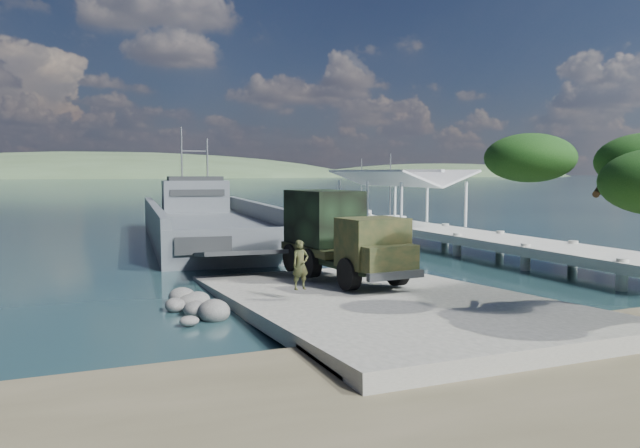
{
  "coord_description": "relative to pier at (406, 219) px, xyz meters",
  "views": [
    {
      "loc": [
        -10.72,
        -21.33,
        5.08
      ],
      "look_at": [
        0.72,
        6.0,
        2.59
      ],
      "focal_mm": 35.0,
      "sensor_mm": 36.0,
      "label": 1
    }
  ],
  "objects": [
    {
      "name": "ground",
      "position": [
        -13.0,
        -18.77,
        -1.6
      ],
      "size": [
        1400.0,
        1400.0,
        0.0
      ],
      "primitive_type": "plane",
      "color": "#19333C",
      "rests_on": "ground"
    },
    {
      "name": "boat_ramp",
      "position": [
        -13.0,
        -19.77,
        -1.35
      ],
      "size": [
        10.0,
        18.0,
        0.5
      ],
      "primitive_type": "cube",
      "color": "slate",
      "rests_on": "ground"
    },
    {
      "name": "shoreline_rocks",
      "position": [
        -19.2,
        -18.27,
        -1.6
      ],
      "size": [
        3.2,
        5.6,
        0.9
      ],
      "primitive_type": null,
      "color": "#4D4D4B",
      "rests_on": "ground"
    },
    {
      "name": "distant_headlands",
      "position": [
        37.0,
        541.23,
        -1.6
      ],
      "size": [
        1000.0,
        240.0,
        48.0
      ],
      "primitive_type": null,
      "color": "#3C5233",
      "rests_on": "ground"
    },
    {
      "name": "pier",
      "position": [
        0.0,
        0.0,
        0.0
      ],
      "size": [
        6.4,
        44.0,
        6.1
      ],
      "color": "#A0A298",
      "rests_on": "ground"
    },
    {
      "name": "landing_craft",
      "position": [
        -13.62,
        5.21,
        -0.81
      ],
      "size": [
        10.88,
        33.06,
        9.66
      ],
      "rotation": [
        0.0,
        0.0,
        -0.1
      ],
      "color": "#50575E",
      "rests_on": "ground"
    },
    {
      "name": "military_truck",
      "position": [
        -12.58,
        -15.61,
        0.76
      ],
      "size": [
        3.17,
        8.24,
        3.74
      ],
      "rotation": [
        0.0,
        0.0,
        0.08
      ],
      "color": "black",
      "rests_on": "boat_ramp"
    },
    {
      "name": "soldier",
      "position": [
        -15.88,
        -19.58,
        -0.21
      ],
      "size": [
        0.7,
        0.51,
        1.77
      ],
      "primitive_type": "imported",
      "rotation": [
        0.0,
        0.0,
        0.14
      ],
      "color": "black",
      "rests_on": "boat_ramp"
    },
    {
      "name": "sailboat_near",
      "position": [
        3.85,
        9.21,
        -1.23
      ],
      "size": [
        2.07,
        5.78,
        6.91
      ],
      "rotation": [
        0.0,
        0.0,
        -0.07
      ],
      "color": "white",
      "rests_on": "ground"
    },
    {
      "name": "sailboat_far",
      "position": [
        5.62,
        18.63,
        -1.25
      ],
      "size": [
        2.87,
        5.68,
        6.65
      ],
      "rotation": [
        0.0,
        0.0,
        -0.25
      ],
      "color": "white",
      "rests_on": "ground"
    }
  ]
}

